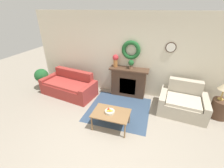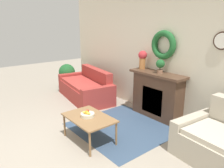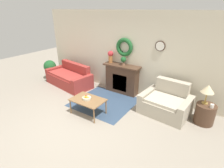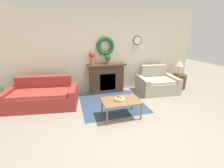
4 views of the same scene
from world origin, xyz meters
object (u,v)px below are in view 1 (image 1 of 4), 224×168
(loveseat_right, at_px, (182,103))
(potted_plant_on_mantel, at_px, (131,63))
(coffee_table, at_px, (111,114))
(potted_plant_floor_by_couch, at_px, (42,77))
(fireplace, at_px, (129,82))
(side_table_by_loveseat, at_px, (220,109))
(fruit_bowl, at_px, (110,111))
(couch_left, at_px, (69,86))
(vase_on_mantel_left, at_px, (116,60))

(loveseat_right, xyz_separation_m, potted_plant_on_mantel, (-1.65, 0.44, 0.88))
(coffee_table, height_order, potted_plant_floor_by_couch, potted_plant_floor_by_couch)
(fireplace, relative_size, side_table_by_loveseat, 2.40)
(fireplace, height_order, potted_plant_floor_by_couch, fireplace)
(fruit_bowl, bearing_deg, loveseat_right, 34.77)
(fireplace, height_order, couch_left, fireplace)
(couch_left, xyz_separation_m, coffee_table, (1.91, -1.15, 0.12))
(side_table_by_loveseat, bearing_deg, fruit_bowl, -154.87)
(fireplace, distance_m, potted_plant_floor_by_couch, 3.20)
(side_table_by_loveseat, xyz_separation_m, vase_on_mantel_left, (-3.16, 0.40, 0.98))
(fruit_bowl, xyz_separation_m, vase_on_mantel_left, (-0.36, 1.72, 0.75))
(coffee_table, distance_m, potted_plant_floor_by_couch, 3.30)
(side_table_by_loveseat, bearing_deg, fireplace, 171.56)
(coffee_table, relative_size, side_table_by_loveseat, 1.73)
(loveseat_right, xyz_separation_m, coffee_table, (-1.78, -1.25, 0.11))
(loveseat_right, height_order, vase_on_mantel_left, vase_on_mantel_left)
(couch_left, distance_m, vase_on_mantel_left, 1.88)
(loveseat_right, xyz_separation_m, potted_plant_floor_by_couch, (-4.86, -0.05, 0.17))
(couch_left, distance_m, potted_plant_on_mantel, 2.29)
(fireplace, height_order, vase_on_mantel_left, vase_on_mantel_left)
(coffee_table, bearing_deg, vase_on_mantel_left, 102.93)
(couch_left, height_order, loveseat_right, loveseat_right)
(fruit_bowl, bearing_deg, side_table_by_loveseat, 25.13)
(potted_plant_on_mantel, bearing_deg, loveseat_right, -14.85)
(coffee_table, height_order, side_table_by_loveseat, side_table_by_loveseat)
(loveseat_right, distance_m, vase_on_mantel_left, 2.41)
(coffee_table, xyz_separation_m, vase_on_mantel_left, (-0.39, 1.71, 0.84))
(side_table_by_loveseat, bearing_deg, vase_on_mantel_left, 172.71)
(potted_plant_on_mantel, bearing_deg, fireplace, 164.20)
(loveseat_right, bearing_deg, vase_on_mantel_left, 173.63)
(couch_left, relative_size, fruit_bowl, 8.27)
(fireplace, height_order, loveseat_right, fireplace)
(fireplace, xyz_separation_m, vase_on_mantel_left, (-0.47, 0.01, 0.74))
(vase_on_mantel_left, bearing_deg, fruit_bowl, -78.18)
(loveseat_right, bearing_deg, couch_left, -172.95)
(potted_plant_on_mantel, bearing_deg, vase_on_mantel_left, 177.81)
(potted_plant_on_mantel, bearing_deg, potted_plant_floor_by_couch, -171.41)
(fireplace, distance_m, fruit_bowl, 1.72)
(coffee_table, xyz_separation_m, side_table_by_loveseat, (2.77, 1.30, -0.14))
(side_table_by_loveseat, height_order, potted_plant_on_mantel, potted_plant_on_mantel)
(vase_on_mantel_left, bearing_deg, loveseat_right, -11.90)
(loveseat_right, height_order, side_table_by_loveseat, loveseat_right)
(loveseat_right, xyz_separation_m, fruit_bowl, (-1.81, -1.26, 0.19))
(coffee_table, height_order, potted_plant_on_mantel, potted_plant_on_mantel)
(couch_left, xyz_separation_m, side_table_by_loveseat, (4.68, 0.15, -0.02))
(couch_left, relative_size, side_table_by_loveseat, 3.75)
(fireplace, relative_size, loveseat_right, 0.93)
(loveseat_right, distance_m, fruit_bowl, 2.22)
(couch_left, distance_m, loveseat_right, 3.70)
(fireplace, relative_size, coffee_table, 1.39)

